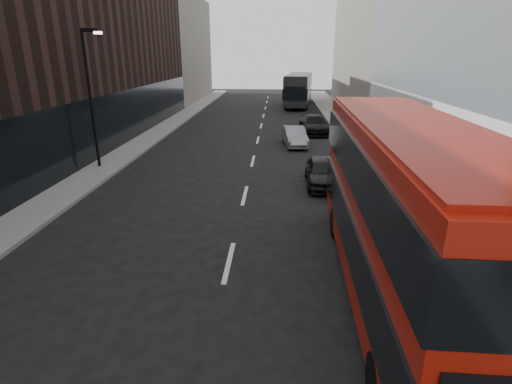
# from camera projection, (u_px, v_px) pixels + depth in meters

# --- Properties ---
(sidewalk_right) EXTENTS (3.00, 80.00, 0.15)m
(sidewalk_right) POSITION_uv_depth(u_px,v_px,m) (365.00, 143.00, 27.69)
(sidewalk_right) COLOR slate
(sidewalk_right) RESTS_ON ground
(sidewalk_left) EXTENTS (2.00, 80.00, 0.15)m
(sidewalk_left) POSITION_uv_depth(u_px,v_px,m) (145.00, 141.00, 28.46)
(sidewalk_left) COLOR slate
(sidewalk_left) RESTS_ON ground
(building_victorian) EXTENTS (6.50, 24.00, 21.00)m
(building_victorian) POSITION_uv_depth(u_px,v_px,m) (373.00, 17.00, 42.27)
(building_victorian) COLOR slate
(building_victorian) RESTS_ON ground
(building_left_mid) EXTENTS (5.00, 24.00, 14.00)m
(building_left_mid) POSITION_uv_depth(u_px,v_px,m) (113.00, 39.00, 31.08)
(building_left_mid) COLOR black
(building_left_mid) RESTS_ON ground
(building_left_far) EXTENTS (5.00, 20.00, 13.00)m
(building_left_far) POSITION_uv_depth(u_px,v_px,m) (180.00, 49.00, 51.99)
(building_left_far) COLOR slate
(building_left_far) RESTS_ON ground
(street_lamp) EXTENTS (1.06, 0.22, 7.00)m
(street_lamp) POSITION_uv_depth(u_px,v_px,m) (91.00, 90.00, 20.52)
(street_lamp) COLOR black
(street_lamp) RESTS_ON sidewalk_left
(red_bus) EXTENTS (2.96, 11.29, 4.53)m
(red_bus) POSITION_uv_depth(u_px,v_px,m) (404.00, 205.00, 9.60)
(red_bus) COLOR #9D1509
(red_bus) RESTS_ON ground
(grey_bus) EXTENTS (4.03, 11.61, 3.68)m
(grey_bus) POSITION_uv_depth(u_px,v_px,m) (299.00, 89.00, 47.47)
(grey_bus) COLOR black
(grey_bus) RESTS_ON ground
(car_a) EXTENTS (1.64, 3.94, 1.33)m
(car_a) POSITION_uv_depth(u_px,v_px,m) (323.00, 172.00, 18.89)
(car_a) COLOR black
(car_a) RESTS_ON ground
(car_b) EXTENTS (1.80, 4.04, 1.29)m
(car_b) POSITION_uv_depth(u_px,v_px,m) (294.00, 136.00, 27.13)
(car_b) COLOR gray
(car_b) RESTS_ON ground
(car_c) EXTENTS (2.33, 4.90, 1.38)m
(car_c) POSITION_uv_depth(u_px,v_px,m) (314.00, 124.00, 31.42)
(car_c) COLOR black
(car_c) RESTS_ON ground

